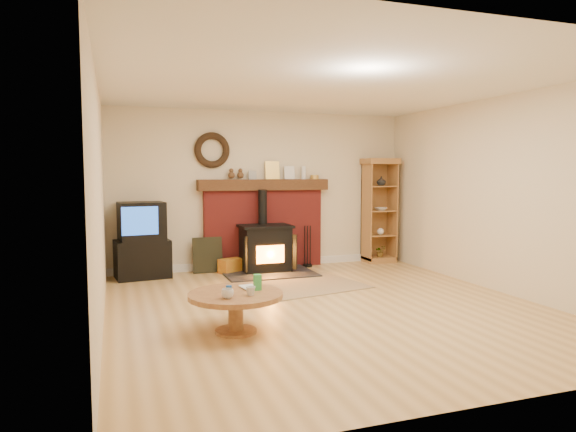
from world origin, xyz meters
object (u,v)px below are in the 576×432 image
object	(u,v)px
tv_unit	(142,242)
curio_cabinet	(379,210)
coffee_table	(236,300)
wood_stove	(266,249)

from	to	relation	value
tv_unit	curio_cabinet	bearing A→B (deg)	1.19
tv_unit	coffee_table	size ratio (longest dim) A/B	1.22
wood_stove	tv_unit	distance (m)	1.91
wood_stove	coffee_table	xyz separation A→B (m)	(-1.16, -2.89, -0.04)
tv_unit	coffee_table	distance (m)	3.18
curio_cabinet	coffee_table	size ratio (longest dim) A/B	1.94
tv_unit	coffee_table	world-z (taller)	tv_unit
curio_cabinet	tv_unit	bearing A→B (deg)	-178.81
curio_cabinet	coffee_table	distance (m)	4.64
wood_stove	curio_cabinet	distance (m)	2.26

